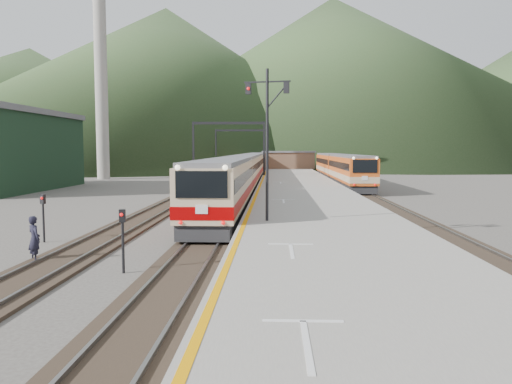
{
  "coord_description": "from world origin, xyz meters",
  "views": [
    {
      "loc": [
        3.24,
        -10.39,
        4.37
      ],
      "look_at": [
        2.18,
        17.31,
        2.0
      ],
      "focal_mm": 35.0,
      "sensor_mm": 36.0,
      "label": 1
    }
  ],
  "objects_px": {
    "second_train": "(339,169)",
    "worker": "(34,239)",
    "main_train": "(248,169)",
    "signal_mast": "(267,129)"
  },
  "relations": [
    {
      "from": "second_train",
      "to": "worker",
      "type": "distance_m",
      "value": 49.25
    },
    {
      "from": "main_train",
      "to": "second_train",
      "type": "relative_size",
      "value": 2.07
    },
    {
      "from": "main_train",
      "to": "signal_mast",
      "type": "relative_size",
      "value": 10.89
    },
    {
      "from": "second_train",
      "to": "signal_mast",
      "type": "height_order",
      "value": "signal_mast"
    },
    {
      "from": "signal_mast",
      "to": "second_train",
      "type": "bearing_deg",
      "value": 78.2
    },
    {
      "from": "main_train",
      "to": "signal_mast",
      "type": "distance_m",
      "value": 37.27
    },
    {
      "from": "main_train",
      "to": "worker",
      "type": "bearing_deg",
      "value": -98.35
    },
    {
      "from": "second_train",
      "to": "signal_mast",
      "type": "distance_m",
      "value": 42.37
    },
    {
      "from": "signal_mast",
      "to": "worker",
      "type": "xyz_separation_m",
      "value": [
        -8.98,
        -4.65,
        -4.42
      ]
    },
    {
      "from": "main_train",
      "to": "worker",
      "type": "height_order",
      "value": "main_train"
    }
  ]
}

